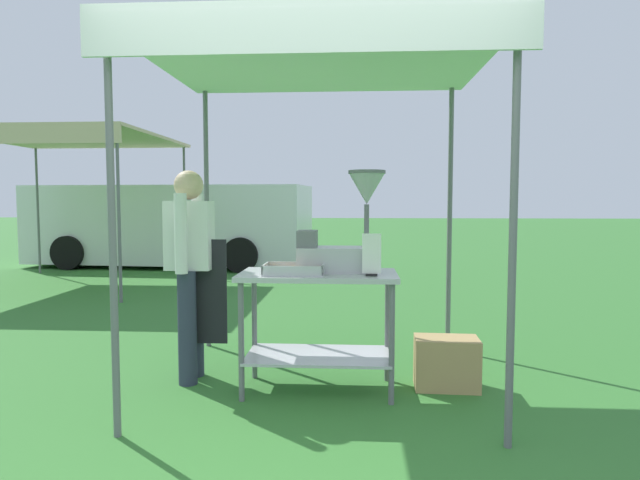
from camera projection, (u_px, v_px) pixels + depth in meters
ground_plane at (339, 289)px, 8.64m from camera, size 70.00×70.00×0.00m
stall_canopy at (319, 68)px, 3.95m from camera, size 2.45×2.22×2.44m
donut_cart at (318, 305)px, 3.97m from camera, size 1.13×0.60×0.87m
donut_tray at (294, 271)px, 3.88m from camera, size 0.42×0.29×0.07m
donut_fryer at (344, 234)px, 3.98m from camera, size 0.63×0.28×0.73m
menu_sign at (372, 257)px, 3.77m from camera, size 0.13×0.05×0.29m
vendor at (191, 264)px, 4.19m from camera, size 0.45×0.53×1.61m
supply_crate at (446, 363)px, 4.05m from camera, size 0.47×0.30×0.38m
van_white at (171, 224)px, 11.67m from camera, size 5.87×2.40×1.69m
neighbour_tent at (67, 140)px, 8.77m from camera, size 3.04×3.08×2.42m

